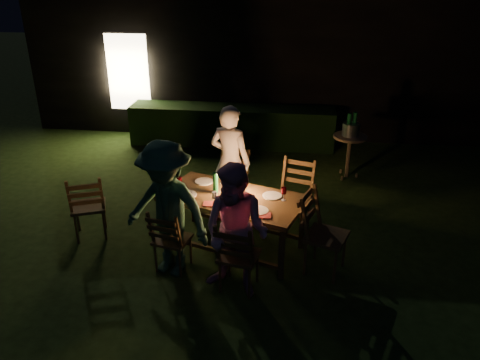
# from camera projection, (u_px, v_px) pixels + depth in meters

# --- Properties ---
(garden_envelope) EXTENTS (40.00, 40.00, 3.20)m
(garden_envelope) POSITION_uv_depth(u_px,v_px,m) (265.00, 49.00, 11.34)
(garden_envelope) COLOR black
(garden_envelope) RESTS_ON ground
(dining_table) EXTENTS (2.00, 1.43, 0.75)m
(dining_table) POSITION_uv_depth(u_px,v_px,m) (233.00, 202.00, 6.00)
(dining_table) COLOR #432C16
(dining_table) RESTS_ON ground
(chair_near_left) EXTENTS (0.48, 0.50, 0.90)m
(chair_near_left) POSITION_uv_depth(u_px,v_px,m) (172.00, 250.00, 5.72)
(chair_near_left) COLOR #432C16
(chair_near_left) RESTS_ON ground
(chair_near_right) EXTENTS (0.50, 0.53, 0.95)m
(chair_near_right) POSITION_uv_depth(u_px,v_px,m) (238.00, 267.00, 5.36)
(chair_near_right) COLOR #432C16
(chair_near_right) RESTS_ON ground
(chair_far_left) EXTENTS (0.59, 0.61, 1.03)m
(chair_far_left) POSITION_uv_depth(u_px,v_px,m) (229.00, 196.00, 6.96)
(chair_far_left) COLOR #432C16
(chair_far_left) RESTS_ON ground
(chair_far_right) EXTENTS (0.59, 0.62, 1.05)m
(chair_far_right) POSITION_uv_depth(u_px,v_px,m) (293.00, 209.00, 6.57)
(chair_far_right) COLOR #432C16
(chair_far_right) RESTS_ON ground
(chair_end) EXTENTS (0.65, 0.62, 1.07)m
(chair_end) POSITION_uv_depth(u_px,v_px,m) (324.00, 248.00, 5.67)
(chair_end) COLOR #432C16
(chair_end) RESTS_ON ground
(chair_spare) EXTENTS (0.59, 0.61, 1.00)m
(chair_spare) POSITION_uv_depth(u_px,v_px,m) (90.00, 217.00, 6.40)
(chair_spare) COLOR #432C16
(chair_spare) RESTS_ON ground
(person_house_side) EXTENTS (0.71, 0.58, 1.69)m
(person_house_side) POSITION_uv_depth(u_px,v_px,m) (230.00, 162.00, 6.78)
(person_house_side) COLOR beige
(person_house_side) RESTS_ON ground
(person_opp_right) EXTENTS (0.92, 0.81, 1.58)m
(person_opp_right) POSITION_uv_depth(u_px,v_px,m) (236.00, 232.00, 5.11)
(person_opp_right) COLOR #C285AA
(person_opp_right) RESTS_ON ground
(person_opp_left) EXTENTS (1.24, 0.95, 1.70)m
(person_opp_left) POSITION_uv_depth(u_px,v_px,m) (167.00, 210.00, 5.44)
(person_opp_left) COLOR #2C5941
(person_opp_left) RESTS_ON ground
(lantern) EXTENTS (0.16, 0.16, 0.35)m
(lantern) POSITION_uv_depth(u_px,v_px,m) (238.00, 184.00, 5.93)
(lantern) COLOR white
(lantern) RESTS_ON dining_table
(plate_far_left) EXTENTS (0.25, 0.25, 0.01)m
(plate_far_left) POSITION_uv_depth(u_px,v_px,m) (204.00, 181.00, 6.37)
(plate_far_left) COLOR white
(plate_far_left) RESTS_ON dining_table
(plate_near_left) EXTENTS (0.25, 0.25, 0.01)m
(plate_near_left) POSITION_uv_depth(u_px,v_px,m) (187.00, 194.00, 6.01)
(plate_near_left) COLOR white
(plate_near_left) RESTS_ON dining_table
(plate_far_right) EXTENTS (0.25, 0.25, 0.01)m
(plate_far_right) POSITION_uv_depth(u_px,v_px,m) (272.00, 196.00, 5.97)
(plate_far_right) COLOR white
(plate_far_right) RESTS_ON dining_table
(plate_near_right) EXTENTS (0.25, 0.25, 0.01)m
(plate_near_right) POSITION_uv_depth(u_px,v_px,m) (258.00, 211.00, 5.61)
(plate_near_right) COLOR white
(plate_near_right) RESTS_ON dining_table
(wineglass_a) EXTENTS (0.06, 0.06, 0.18)m
(wineglass_a) POSITION_uv_depth(u_px,v_px,m) (222.00, 178.00, 6.28)
(wineglass_a) COLOR #59070F
(wineglass_a) RESTS_ON dining_table
(wineglass_b) EXTENTS (0.06, 0.06, 0.18)m
(wineglass_b) POSITION_uv_depth(u_px,v_px,m) (180.00, 183.00, 6.12)
(wineglass_b) COLOR #59070F
(wineglass_b) RESTS_ON dining_table
(wineglass_c) EXTENTS (0.06, 0.06, 0.18)m
(wineglass_c) POSITION_uv_depth(u_px,v_px,m) (245.00, 204.00, 5.59)
(wineglass_c) COLOR #59070F
(wineglass_c) RESTS_ON dining_table
(wineglass_d) EXTENTS (0.06, 0.06, 0.18)m
(wineglass_d) POSITION_uv_depth(u_px,v_px,m) (284.00, 194.00, 5.84)
(wineglass_d) COLOR #59070F
(wineglass_d) RESTS_ON dining_table
(wineglass_e) EXTENTS (0.06, 0.06, 0.18)m
(wineglass_e) POSITION_uv_depth(u_px,v_px,m) (215.00, 198.00, 5.73)
(wineglass_e) COLOR silver
(wineglass_e) RESTS_ON dining_table
(bottle_table) EXTENTS (0.07, 0.07, 0.28)m
(bottle_table) POSITION_uv_depth(u_px,v_px,m) (215.00, 183.00, 6.01)
(bottle_table) COLOR #0F471E
(bottle_table) RESTS_ON dining_table
(napkin_left) EXTENTS (0.18, 0.14, 0.01)m
(napkin_left) POSITION_uv_depth(u_px,v_px,m) (210.00, 204.00, 5.77)
(napkin_left) COLOR red
(napkin_left) RESTS_ON dining_table
(napkin_right) EXTENTS (0.18, 0.14, 0.01)m
(napkin_right) POSITION_uv_depth(u_px,v_px,m) (263.00, 215.00, 5.51)
(napkin_right) COLOR red
(napkin_right) RESTS_ON dining_table
(phone) EXTENTS (0.14, 0.07, 0.01)m
(phone) POSITION_uv_depth(u_px,v_px,m) (179.00, 196.00, 5.97)
(phone) COLOR black
(phone) RESTS_ON dining_table
(side_table) EXTENTS (0.58, 0.58, 0.78)m
(side_table) POSITION_uv_depth(u_px,v_px,m) (350.00, 141.00, 8.07)
(side_table) COLOR olive
(side_table) RESTS_ON ground
(ice_bucket) EXTENTS (0.30, 0.30, 0.22)m
(ice_bucket) POSITION_uv_depth(u_px,v_px,m) (351.00, 129.00, 7.98)
(ice_bucket) COLOR #A5A8AD
(ice_bucket) RESTS_ON side_table
(bottle_bucket_a) EXTENTS (0.07, 0.07, 0.32)m
(bottle_bucket_a) POSITION_uv_depth(u_px,v_px,m) (349.00, 127.00, 7.93)
(bottle_bucket_a) COLOR #0F471E
(bottle_bucket_a) RESTS_ON side_table
(bottle_bucket_b) EXTENTS (0.07, 0.07, 0.32)m
(bottle_bucket_b) POSITION_uv_depth(u_px,v_px,m) (354.00, 126.00, 7.99)
(bottle_bucket_b) COLOR #0F471E
(bottle_bucket_b) RESTS_ON side_table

